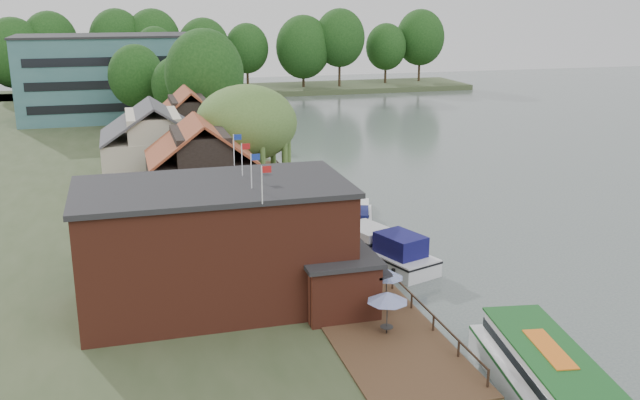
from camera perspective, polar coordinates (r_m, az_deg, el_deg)
ground at (r=48.62m, az=10.78°, el=-6.61°), size 260.00×260.00×0.00m
land_bank at (r=77.67m, az=-22.20°, el=1.38°), size 50.00×140.00×1.00m
quay_deck at (r=54.41m, az=-1.46°, el=-2.69°), size 6.00×50.00×0.10m
quay_rail at (r=55.41m, az=1.12°, el=-1.85°), size 0.20×49.00×1.00m
pub at (r=41.88m, az=-5.73°, el=-3.32°), size 20.00×11.00×7.30m
hotel_block at (r=110.58m, az=-16.58°, el=9.40°), size 25.40×12.40×12.30m
cottage_a at (r=55.86m, az=-9.49°, el=2.08°), size 8.60×7.60×8.50m
cottage_b at (r=65.39m, az=-13.12°, el=3.89°), size 9.60×8.60×8.50m
cottage_c at (r=74.47m, az=-10.41°, el=5.47°), size 7.60×7.60×8.50m
willow at (r=61.09m, az=-5.87°, el=4.32°), size 8.60×8.60×10.43m
umbrella_0 at (r=38.38m, az=5.39°, el=-8.96°), size 2.23×2.23×2.38m
umbrella_1 at (r=41.44m, az=5.33°, el=-7.02°), size 1.96×1.96×2.38m
umbrella_2 at (r=43.48m, az=2.14°, el=-5.84°), size 2.35×2.35×2.38m
umbrella_3 at (r=47.81m, az=1.68°, el=-3.78°), size 2.41×2.41×2.38m
umbrella_4 at (r=48.85m, az=1.10°, el=-3.34°), size 2.10×2.10×2.38m
umbrella_5 at (r=53.24m, az=0.23°, el=-1.70°), size 2.36×2.36×2.38m
cruiser_0 at (r=51.41m, az=4.94°, el=-3.56°), size 6.79×11.20×2.61m
cruiser_1 at (r=57.98m, az=2.82°, el=-1.40°), size 6.12×10.14×2.33m
cruiser_2 at (r=69.72m, az=-0.13°, el=1.61°), size 3.38×9.91×2.38m
tour_boat at (r=35.18m, az=18.13°, el=-13.73°), size 5.78×13.66×2.89m
swan at (r=36.77m, az=16.49°, el=-14.41°), size 0.44×0.44×0.44m
bank_tree_0 at (r=83.29m, az=-9.17°, el=8.58°), size 8.97×8.97×14.15m
bank_tree_1 at (r=92.74m, az=-11.35°, el=8.01°), size 6.27×6.27×10.35m
bank_tree_2 at (r=98.07m, az=-14.45°, el=8.61°), size 7.17×7.17×11.62m
bank_tree_3 at (r=118.38m, az=-12.73°, el=9.84°), size 6.91×6.91×11.40m
bank_tree_4 at (r=127.26m, az=-12.98°, el=10.53°), size 6.85×6.85×12.79m
bank_tree_5 at (r=136.19m, az=-13.72°, el=10.50°), size 6.79×6.79×11.34m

